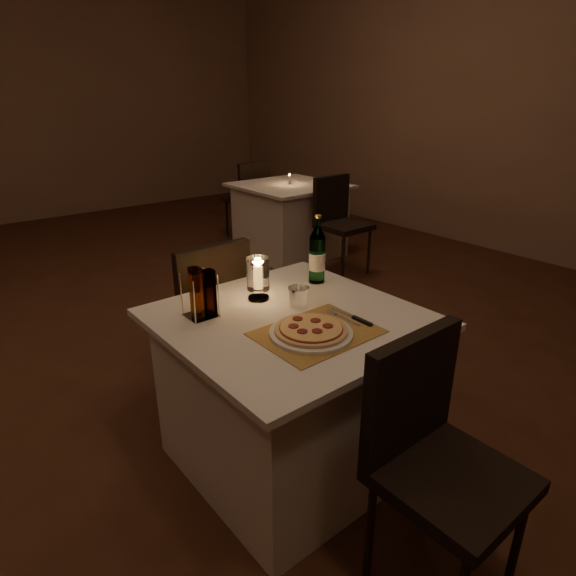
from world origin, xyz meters
TOP-DOWN VIEW (x-y plane):
  - floor at (0.00, 0.00)m, footprint 8.00×10.00m
  - wall_right at (4.01, 0.00)m, footprint 0.02×10.00m
  - main_table at (0.16, -0.81)m, footprint 1.00×1.00m
  - chair_near at (0.16, -1.53)m, footprint 0.42×0.42m
  - chair_far at (0.16, -0.10)m, footprint 0.42×0.42m
  - placemat at (0.14, -0.99)m, footprint 0.45×0.34m
  - plate at (0.11, -0.99)m, footprint 0.32×0.32m
  - pizza at (0.11, -0.99)m, footprint 0.28×0.28m
  - fork at (0.31, -0.96)m, footprint 0.02×0.18m
  - knife at (0.34, -1.02)m, footprint 0.02×0.22m
  - tumbler at (0.25, -0.76)m, footprint 0.09×0.09m
  - water_bottle at (0.51, -0.58)m, footprint 0.08×0.08m
  - hurricane_candle at (0.16, -0.58)m, footprint 0.10×0.10m
  - cruet_caddy at (-0.13, -0.59)m, footprint 0.12×0.12m
  - neighbor_table_right at (2.17, 1.64)m, footprint 1.00×1.00m
  - neighbor_chair_ra at (2.17, 0.93)m, footprint 0.42×0.42m
  - neighbor_chair_rb at (2.17, 2.36)m, footprint 0.42×0.42m
  - neighbor_candle_right at (2.17, 1.64)m, footprint 0.03×0.03m

SIDE VIEW (x-z plane):
  - floor at x=0.00m, z-range -0.02..0.00m
  - main_table at x=0.16m, z-range 0.00..0.74m
  - neighbor_table_right at x=2.17m, z-range 0.00..0.74m
  - chair_near at x=0.16m, z-range 0.10..1.00m
  - chair_far at x=0.16m, z-range 0.10..1.00m
  - neighbor_chair_ra at x=2.17m, z-range 0.10..1.00m
  - neighbor_chair_rb at x=2.17m, z-range 0.10..1.00m
  - placemat at x=0.14m, z-range 0.74..0.74m
  - fork at x=0.31m, z-range 0.74..0.75m
  - knife at x=0.34m, z-range 0.74..0.76m
  - plate at x=0.11m, z-range 0.74..0.76m
  - pizza at x=0.11m, z-range 0.76..0.78m
  - tumbler at x=0.25m, z-range 0.74..0.83m
  - neighbor_candle_right at x=2.17m, z-range 0.73..0.84m
  - cruet_caddy at x=-0.13m, z-range 0.73..0.94m
  - hurricane_candle at x=0.16m, z-range 0.76..0.95m
  - water_bottle at x=0.51m, z-range 0.71..1.04m
  - wall_right at x=4.01m, z-range 0.00..3.00m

